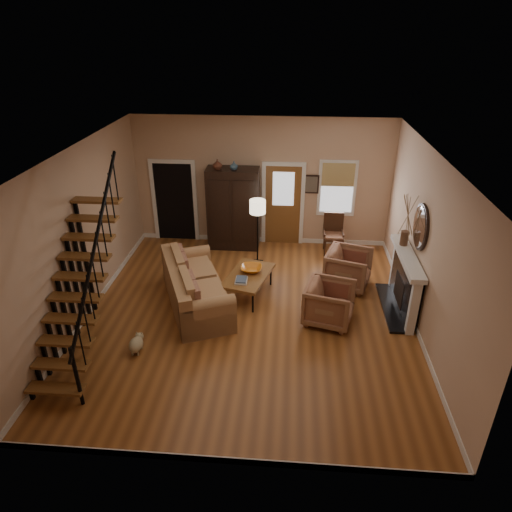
# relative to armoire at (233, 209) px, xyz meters

# --- Properties ---
(room) EXTENTS (7.00, 7.33, 3.30)m
(room) POSITION_rel_armoire_xyz_m (0.29, -1.39, 0.46)
(room) COLOR #955526
(room) RESTS_ON ground
(staircase) EXTENTS (0.94, 2.80, 3.20)m
(staircase) POSITION_rel_armoire_xyz_m (-2.08, -4.45, 0.55)
(staircase) COLOR brown
(staircase) RESTS_ON ground
(fireplace) EXTENTS (0.33, 1.95, 2.30)m
(fireplace) POSITION_rel_armoire_xyz_m (3.83, -2.65, -0.31)
(fireplace) COLOR black
(fireplace) RESTS_ON ground
(armoire) EXTENTS (1.30, 0.60, 2.10)m
(armoire) POSITION_rel_armoire_xyz_m (0.00, 0.00, 0.00)
(armoire) COLOR black
(armoire) RESTS_ON ground
(vase_a) EXTENTS (0.24, 0.24, 0.25)m
(vase_a) POSITION_rel_armoire_xyz_m (-0.35, -0.10, 1.17)
(vase_a) COLOR #4C2619
(vase_a) RESTS_ON armoire
(vase_b) EXTENTS (0.20, 0.20, 0.21)m
(vase_b) POSITION_rel_armoire_xyz_m (0.05, -0.10, 1.16)
(vase_b) COLOR #334C60
(vase_b) RESTS_ON armoire
(sofa) EXTENTS (1.92, 2.67, 0.91)m
(sofa) POSITION_rel_armoire_xyz_m (-0.43, -2.85, -0.59)
(sofa) COLOR #A8784C
(sofa) RESTS_ON ground
(coffee_table) EXTENTS (1.11, 1.50, 0.51)m
(coffee_table) POSITION_rel_armoire_xyz_m (0.61, -2.39, -0.79)
(coffee_table) COLOR brown
(coffee_table) RESTS_ON ground
(bowl) EXTENTS (0.46, 0.46, 0.11)m
(bowl) POSITION_rel_armoire_xyz_m (0.66, -2.24, -0.48)
(bowl) COLOR orange
(bowl) RESTS_ON coffee_table
(books) EXTENTS (0.25, 0.34, 0.06)m
(books) POSITION_rel_armoire_xyz_m (0.49, -2.69, -0.50)
(books) COLOR beige
(books) RESTS_ON coffee_table
(armchair_left) EXTENTS (1.11, 1.09, 0.83)m
(armchair_left) POSITION_rel_armoire_xyz_m (2.28, -3.22, -0.63)
(armchair_left) COLOR brown
(armchair_left) RESTS_ON ground
(armchair_right) EXTENTS (1.18, 1.16, 0.86)m
(armchair_right) POSITION_rel_armoire_xyz_m (2.77, -1.81, -0.62)
(armchair_right) COLOR brown
(armchair_right) RESTS_ON ground
(floor_lamp) EXTENTS (0.43, 0.43, 1.64)m
(floor_lamp) POSITION_rel_armoire_xyz_m (0.69, -0.92, -0.23)
(floor_lamp) COLOR black
(floor_lamp) RESTS_ON ground
(side_chair) EXTENTS (0.54, 0.54, 1.02)m
(side_chair) POSITION_rel_armoire_xyz_m (2.55, -0.20, -0.54)
(side_chair) COLOR #3B2113
(side_chair) RESTS_ON ground
(dog) EXTENTS (0.25, 0.42, 0.30)m
(dog) POSITION_rel_armoire_xyz_m (-1.21, -4.46, -0.90)
(dog) COLOR tan
(dog) RESTS_ON ground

